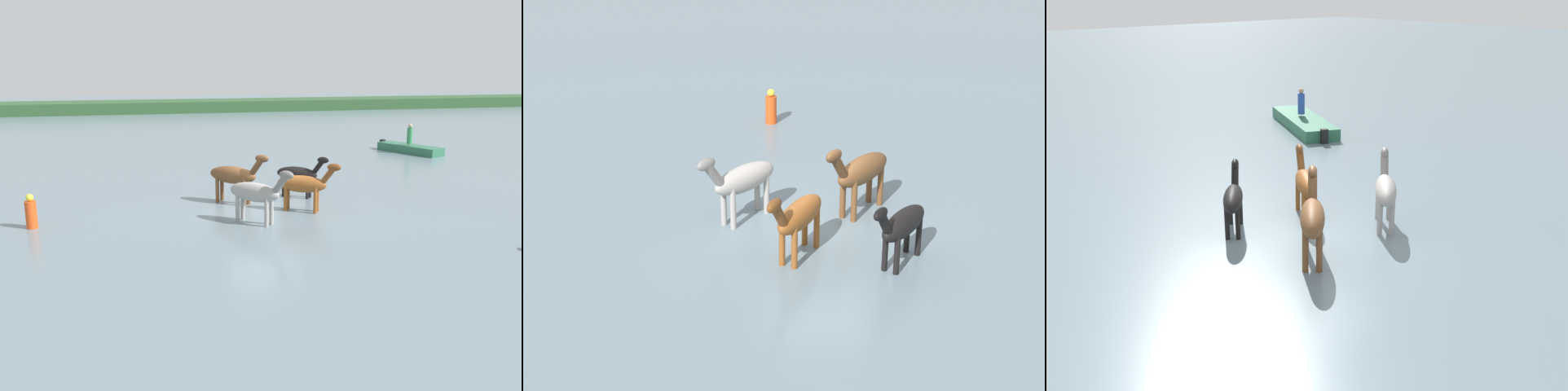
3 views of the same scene
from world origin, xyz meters
The scene contains 7 objects.
ground_plane centered at (0.00, 0.00, 0.00)m, with size 156.25×156.25×0.00m, color slate.
horse_chestnut_trailing centered at (1.32, -0.59, 1.00)m, with size 2.17×1.56×1.82m.
horse_rear_stallion centered at (-0.87, 1.14, 1.09)m, with size 2.15×2.02×1.99m.
horse_dark_mare centered at (-0.68, -1.72, 1.05)m, with size 1.98×2.04×1.91m.
horse_pinto_flank centered at (1.79, 1.56, 0.94)m, with size 1.91×1.65×1.70m.
boat_dinghy_port centered at (9.36, -7.67, 0.18)m, with size 5.71×3.70×0.77m.
person_helmsman_aft centered at (9.61, -7.73, 1.17)m, with size 0.32×0.32×1.19m.
Camera 3 is at (-10.18, 9.66, 6.27)m, focal length 39.63 mm.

